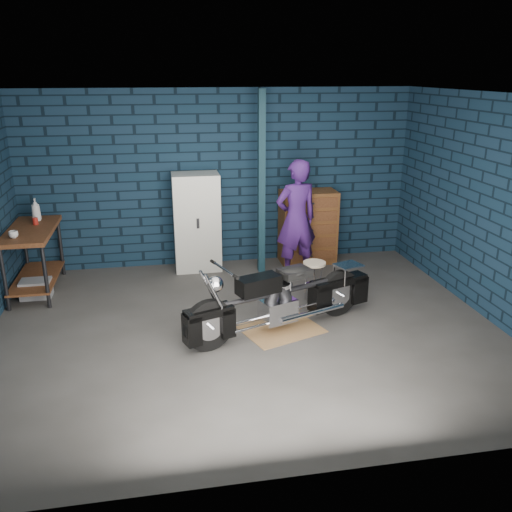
{
  "coord_description": "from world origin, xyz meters",
  "views": [
    {
      "loc": [
        -0.93,
        -5.75,
        2.94
      ],
      "look_at": [
        0.17,
        0.3,
        0.82
      ],
      "focal_mm": 38.0,
      "sensor_mm": 36.0,
      "label": 1
    }
  ],
  "objects_px": {
    "motorcycle": "(282,294)",
    "person": "(296,219)",
    "shop_stool": "(314,281)",
    "workbench": "(35,260)",
    "tool_chest": "(308,227)",
    "storage_bin": "(36,289)",
    "locker": "(197,222)"
  },
  "relations": [
    {
      "from": "workbench",
      "to": "person",
      "type": "height_order",
      "value": "person"
    },
    {
      "from": "motorcycle",
      "to": "storage_bin",
      "type": "bearing_deg",
      "value": 133.17
    },
    {
      "from": "shop_stool",
      "to": "workbench",
      "type": "bearing_deg",
      "value": 164.82
    },
    {
      "from": "workbench",
      "to": "motorcycle",
      "type": "bearing_deg",
      "value": -29.99
    },
    {
      "from": "tool_chest",
      "to": "shop_stool",
      "type": "distance_m",
      "value": 1.59
    },
    {
      "from": "shop_stool",
      "to": "motorcycle",
      "type": "bearing_deg",
      "value": -128.29
    },
    {
      "from": "storage_bin",
      "to": "shop_stool",
      "type": "xyz_separation_m",
      "value": [
        3.69,
        -0.78,
        0.15
      ]
    },
    {
      "from": "motorcycle",
      "to": "shop_stool",
      "type": "xyz_separation_m",
      "value": [
        0.61,
        0.78,
        -0.19
      ]
    },
    {
      "from": "motorcycle",
      "to": "shop_stool",
      "type": "distance_m",
      "value": 1.01
    },
    {
      "from": "person",
      "to": "storage_bin",
      "type": "distance_m",
      "value": 3.76
    },
    {
      "from": "tool_chest",
      "to": "locker",
      "type": "bearing_deg",
      "value": 180.0
    },
    {
      "from": "tool_chest",
      "to": "shop_stool",
      "type": "height_order",
      "value": "tool_chest"
    },
    {
      "from": "storage_bin",
      "to": "locker",
      "type": "xyz_separation_m",
      "value": [
        2.26,
        0.74,
        0.62
      ]
    },
    {
      "from": "tool_chest",
      "to": "storage_bin",
      "type": "bearing_deg",
      "value": -169.5
    },
    {
      "from": "tool_chest",
      "to": "workbench",
      "type": "bearing_deg",
      "value": -172.7
    },
    {
      "from": "storage_bin",
      "to": "locker",
      "type": "bearing_deg",
      "value": 18.22
    },
    {
      "from": "storage_bin",
      "to": "workbench",
      "type": "bearing_deg",
      "value": 95.02
    },
    {
      "from": "motorcycle",
      "to": "person",
      "type": "height_order",
      "value": "person"
    },
    {
      "from": "motorcycle",
      "to": "locker",
      "type": "relative_size",
      "value": 1.42
    },
    {
      "from": "motorcycle",
      "to": "shop_stool",
      "type": "relative_size",
      "value": 3.87
    },
    {
      "from": "motorcycle",
      "to": "locker",
      "type": "xyz_separation_m",
      "value": [
        -0.81,
        2.3,
        0.28
      ]
    },
    {
      "from": "storage_bin",
      "to": "locker",
      "type": "relative_size",
      "value": 0.27
    },
    {
      "from": "workbench",
      "to": "tool_chest",
      "type": "xyz_separation_m",
      "value": [
        4.04,
        0.52,
        0.12
      ]
    },
    {
      "from": "shop_stool",
      "to": "storage_bin",
      "type": "bearing_deg",
      "value": 168.08
    },
    {
      "from": "workbench",
      "to": "locker",
      "type": "xyz_separation_m",
      "value": [
        2.28,
        0.52,
        0.29
      ]
    },
    {
      "from": "motorcycle",
      "to": "person",
      "type": "distance_m",
      "value": 1.89
    },
    {
      "from": "workbench",
      "to": "shop_stool",
      "type": "relative_size",
      "value": 2.56
    },
    {
      "from": "storage_bin",
      "to": "shop_stool",
      "type": "bearing_deg",
      "value": -11.92
    },
    {
      "from": "person",
      "to": "storage_bin",
      "type": "height_order",
      "value": "person"
    },
    {
      "from": "workbench",
      "to": "person",
      "type": "relative_size",
      "value": 0.8
    },
    {
      "from": "storage_bin",
      "to": "tool_chest",
      "type": "relative_size",
      "value": 0.34
    },
    {
      "from": "storage_bin",
      "to": "locker",
      "type": "height_order",
      "value": "locker"
    }
  ]
}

